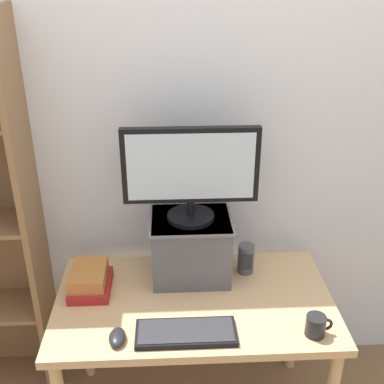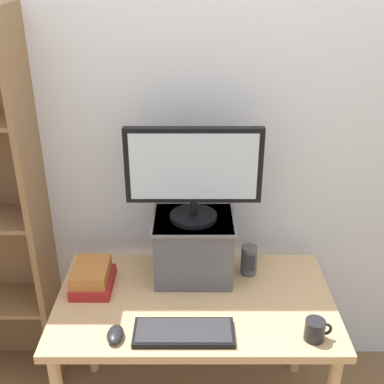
{
  "view_description": "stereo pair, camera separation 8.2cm",
  "coord_description": "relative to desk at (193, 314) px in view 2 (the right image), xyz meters",
  "views": [
    {
      "loc": [
        -0.09,
        -1.66,
        2.01
      ],
      "look_at": [
        -0.01,
        0.07,
        1.18
      ],
      "focal_mm": 45.0,
      "sensor_mm": 36.0,
      "label": 1
    },
    {
      "loc": [
        -0.01,
        -1.66,
        2.01
      ],
      "look_at": [
        -0.01,
        0.07,
        1.18
      ],
      "focal_mm": 45.0,
      "sensor_mm": 36.0,
      "label": 2
    }
  ],
  "objects": [
    {
      "name": "keyboard",
      "position": [
        -0.04,
        -0.22,
        0.1
      ],
      "size": [
        0.39,
        0.15,
        0.02
      ],
      "color": "black",
      "rests_on": "desk"
    },
    {
      "name": "riser_box",
      "position": [
        -0.01,
        0.18,
        0.24
      ],
      "size": [
        0.36,
        0.3,
        0.29
      ],
      "color": "#515156",
      "rests_on": "desk"
    },
    {
      "name": "computer_monitor",
      "position": [
        -0.01,
        0.18,
        0.6
      ],
      "size": [
        0.57,
        0.21,
        0.42
      ],
      "color": "black",
      "rests_on": "riser_box"
    },
    {
      "name": "back_wall",
      "position": [
        0.0,
        0.46,
        0.68
      ],
      "size": [
        7.0,
        0.08,
        2.6
      ],
      "color": "silver",
      "rests_on": "ground_plane"
    },
    {
      "name": "coffee_mug",
      "position": [
        0.46,
        -0.24,
        0.13
      ],
      "size": [
        0.11,
        0.08,
        0.09
      ],
      "color": "black",
      "rests_on": "desk"
    },
    {
      "name": "computer_mouse",
      "position": [
        -0.31,
        -0.24,
        0.1
      ],
      "size": [
        0.06,
        0.1,
        0.04
      ],
      "color": "black",
      "rests_on": "desk"
    },
    {
      "name": "desk",
      "position": [
        0.0,
        0.0,
        0.0
      ],
      "size": [
        1.19,
        0.68,
        0.7
      ],
      "color": "tan",
      "rests_on": "ground_plane"
    },
    {
      "name": "book_stack",
      "position": [
        -0.45,
        0.09,
        0.13
      ],
      "size": [
        0.17,
        0.23,
        0.1
      ],
      "color": "maroon",
      "rests_on": "desk"
    },
    {
      "name": "desk_speaker",
      "position": [
        0.25,
        0.19,
        0.15
      ],
      "size": [
        0.07,
        0.08,
        0.14
      ],
      "color": "#4C4C51",
      "rests_on": "desk"
    }
  ]
}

